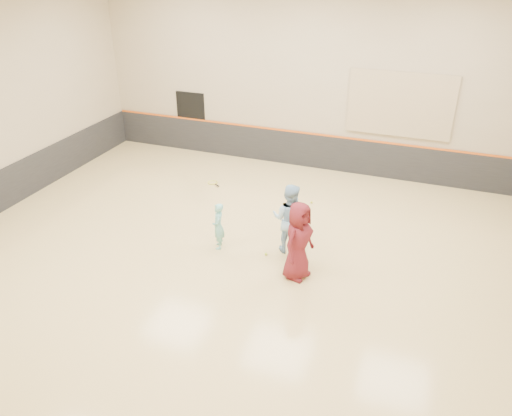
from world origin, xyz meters
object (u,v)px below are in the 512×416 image
at_px(instructor, 289,218).
at_px(spare_racket, 213,181).
at_px(girl, 218,226).
at_px(young_man, 298,241).

bearing_deg(instructor, spare_racket, -41.49).
xyz_separation_m(girl, spare_racket, (-1.81, 3.47, -0.57)).
relative_size(young_man, spare_racket, 2.57).
height_order(girl, young_man, young_man).
bearing_deg(young_man, girl, 94.33).
height_order(girl, spare_racket, girl).
distance_m(instructor, spare_racket, 4.68).
distance_m(young_man, spare_racket, 5.73).
xyz_separation_m(girl, instructor, (1.70, 0.50, 0.30)).
xyz_separation_m(instructor, young_man, (0.52, -1.00, 0.04)).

